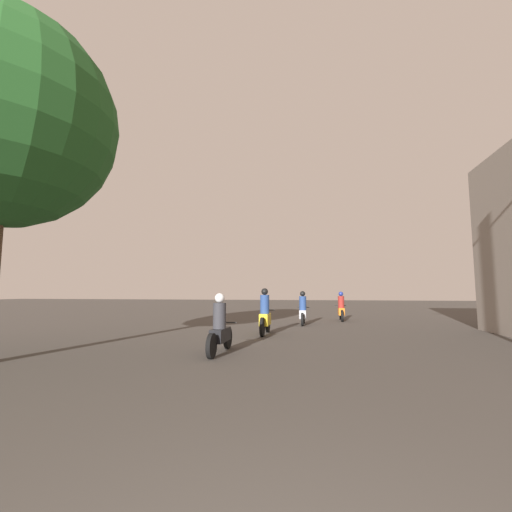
{
  "coord_description": "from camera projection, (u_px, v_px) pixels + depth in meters",
  "views": [
    {
      "loc": [
        0.03,
        -1.07,
        1.53
      ],
      "look_at": [
        -3.19,
        16.64,
        3.39
      ],
      "focal_mm": 24.0,
      "sensor_mm": 36.0,
      "label": 1
    }
  ],
  "objects": [
    {
      "name": "motorcycle_yellow",
      "position": [
        265.0,
        316.0,
        12.18
      ],
      "size": [
        0.6,
        1.93,
        1.64
      ],
      "rotation": [
        0.0,
        0.0,
        -0.02
      ],
      "color": "black",
      "rests_on": "ground_plane"
    },
    {
      "name": "street_tree",
      "position": [
        2.0,
        120.0,
        7.79
      ],
      "size": [
        4.97,
        4.97,
        7.92
      ],
      "color": "brown",
      "rests_on": "ground_plane"
    },
    {
      "name": "motorcycle_black",
      "position": [
        220.0,
        329.0,
        8.48
      ],
      "size": [
        0.6,
        2.0,
        1.48
      ],
      "rotation": [
        0.0,
        0.0,
        -0.04
      ],
      "color": "black",
      "rests_on": "ground_plane"
    },
    {
      "name": "motorcycle_orange",
      "position": [
        341.0,
        309.0,
        17.88
      ],
      "size": [
        0.6,
        1.87,
        1.51
      ],
      "rotation": [
        0.0,
        0.0,
        -0.15
      ],
      "color": "black",
      "rests_on": "ground_plane"
    },
    {
      "name": "motorcycle_silver",
      "position": [
        303.0,
        311.0,
        15.76
      ],
      "size": [
        0.6,
        1.89,
        1.54
      ],
      "rotation": [
        0.0,
        0.0,
        0.12
      ],
      "color": "black",
      "rests_on": "ground_plane"
    }
  ]
}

